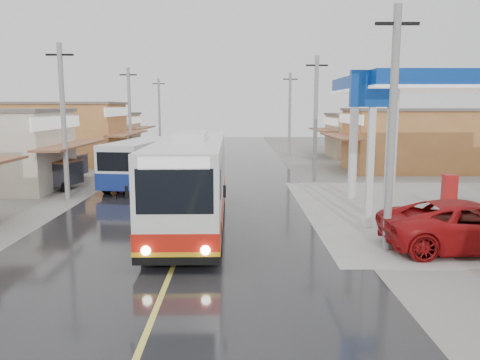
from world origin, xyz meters
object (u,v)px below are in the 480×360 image
(cyclist, at_px, (121,181))
(tricycle_near, at_px, (64,173))
(coach_bus, at_px, (192,180))
(tricycle_far, at_px, (73,165))
(jeepney, at_px, (472,226))
(second_bus, at_px, (141,162))

(cyclist, distance_m, tricycle_near, 3.63)
(coach_bus, xyz_separation_m, tricycle_far, (-9.23, 12.47, -0.89))
(jeepney, xyz_separation_m, cyclist, (-14.54, 11.21, -0.22))
(second_bus, distance_m, tricycle_far, 5.93)
(cyclist, relative_size, tricycle_near, 0.75)
(second_bus, relative_size, tricycle_far, 3.85)
(second_bus, bearing_deg, cyclist, -102.09)
(coach_bus, bearing_deg, tricycle_near, 134.40)
(tricycle_far, bearing_deg, jeepney, -37.16)
(coach_bus, relative_size, tricycle_far, 5.48)
(tricycle_near, xyz_separation_m, tricycle_far, (-0.89, 4.19, -0.04))
(coach_bus, distance_m, jeepney, 10.45)
(coach_bus, bearing_deg, tricycle_far, 125.70)
(second_bus, height_order, jeepney, second_bus)
(second_bus, height_order, tricycle_near, second_bus)
(second_bus, xyz_separation_m, tricycle_near, (-4.27, -1.32, -0.51))
(coach_bus, xyz_separation_m, tricycle_near, (-8.34, 8.28, -0.85))
(second_bus, height_order, cyclist, second_bus)
(jeepney, relative_size, tricycle_far, 2.71)
(jeepney, relative_size, tricycle_near, 2.42)
(jeepney, height_order, cyclist, cyclist)
(tricycle_near, relative_size, tricycle_far, 1.12)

